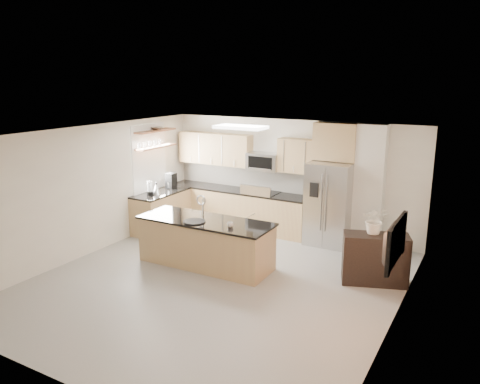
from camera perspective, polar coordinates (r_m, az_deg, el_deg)
The scene contains 27 objects.
floor at distance 8.40m, azimuth -2.93°, elevation -10.93°, with size 6.50×6.50×0.00m, color gray.
ceiling at distance 7.68m, azimuth -3.17°, elevation 6.97°, with size 6.00×6.50×0.02m, color silver.
wall_back at distance 10.74m, azimuth 6.25°, elevation 1.86°, with size 6.00×0.02×2.60m, color beige.
wall_front at distance 5.64m, azimuth -21.27°, elevation -10.30°, with size 6.00×0.02×2.60m, color beige.
wall_left at distance 9.83m, azimuth -18.00°, elevation 0.13°, with size 0.02×6.50×2.60m, color beige.
wall_right at distance 6.89m, azimuth 18.66°, elevation -5.68°, with size 0.02×6.50×2.60m, color beige.
back_counter at distance 11.19m, azimuth -0.28°, elevation -1.94°, with size 3.55×0.66×1.44m.
left_counter at distance 11.13m, azimuth -9.57°, elevation -2.29°, with size 0.66×1.50×0.92m.
range at distance 10.90m, azimuth 2.55°, elevation -2.38°, with size 0.76×0.64×1.14m.
upper_cabinets at distance 11.07m, azimuth -0.24°, elevation 5.06°, with size 3.50×0.33×0.75m.
microwave at distance 10.74m, azimuth 2.92°, elevation 3.72°, with size 0.76×0.40×0.40m.
refrigerator at distance 10.14m, azimuth 10.86°, elevation -1.42°, with size 0.92×0.78×1.78m.
partition_column at distance 10.05m, azimuth 15.49°, elevation 0.59°, with size 0.60×0.30×2.60m, color beige.
window at distance 11.05m, azimuth -11.04°, elevation 3.87°, with size 0.04×1.15×1.65m.
shelf_lower at distance 11.00m, azimuth -10.27°, elevation 5.44°, with size 0.30×1.20×0.04m, color brown.
shelf_upper at distance 10.95m, azimuth -10.35°, elevation 7.35°, with size 0.30×1.20×0.04m, color brown.
ceiling_fixture at distance 9.25m, azimuth 0.08°, elevation 7.91°, with size 1.00×0.50×0.06m, color white.
island at distance 8.98m, azimuth -4.19°, elevation -6.13°, with size 2.62×0.97×1.33m.
credenza at distance 8.53m, azimuth 16.14°, elevation -7.85°, with size 1.11×0.46×0.88m, color black.
cup at distance 8.39m, azimuth -1.20°, elevation -4.00°, with size 0.11×0.11×0.09m, color white.
platter at distance 8.71m, azimuth -5.58°, elevation -3.60°, with size 0.41×0.41×0.02m, color black.
blender at distance 10.70m, azimuth -10.95°, elevation 0.34°, with size 0.14×0.14×0.33m.
kettle at distance 10.79m, azimuth -10.17°, elevation 0.36°, with size 0.22×0.22×0.27m.
coffee_maker at distance 11.31m, azimuth -8.42°, elevation 1.33°, with size 0.20×0.25×0.37m.
bowl at distance 11.01m, azimuth -10.09°, elevation 7.70°, with size 0.33×0.33×0.08m, color #AFB0B2.
flower_vase at distance 8.34m, azimuth 16.23°, elevation -2.48°, with size 0.66×0.58×0.74m, color silver.
television at distance 6.70m, azimuth 17.60°, elevation -5.69°, with size 1.08×0.14×0.62m, color black.
Camera 1 is at (4.10, -6.43, 3.52)m, focal length 35.00 mm.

